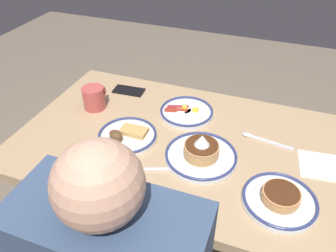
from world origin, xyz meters
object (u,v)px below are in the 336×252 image
object	(u,v)px
plate_center_pancakes	(201,153)
fork_near	(145,170)
plate_far_side	(127,135)
paper_napkin	(321,166)
coffee_mug	(94,97)
plate_far_companion	(280,199)
plate_near_main	(187,112)
tea_spoon	(260,139)
cell_phone	(129,91)

from	to	relation	value
plate_center_pancakes	fork_near	xyz separation A→B (m)	(0.16, 0.12, -0.02)
plate_far_side	fork_near	size ratio (longest dim) A/B	1.16
paper_napkin	coffee_mug	bearing A→B (deg)	-3.40
plate_far_companion	paper_napkin	xyz separation A→B (m)	(-0.12, -0.22, -0.02)
plate_near_main	plate_far_side	world-z (taller)	plate_far_side
tea_spoon	cell_phone	bearing A→B (deg)	-13.53
fork_near	coffee_mug	bearing A→B (deg)	-38.27
plate_far_side	tea_spoon	size ratio (longest dim) A/B	1.16
plate_far_companion	plate_far_side	xyz separation A→B (m)	(0.58, -0.12, -0.00)
plate_far_side	tea_spoon	xyz separation A→B (m)	(-0.48, -0.17, -0.01)
plate_near_main	fork_near	xyz separation A→B (m)	(0.03, 0.37, -0.01)
cell_phone	fork_near	size ratio (longest dim) A/B	0.73
plate_far_side	tea_spoon	bearing A→B (deg)	-160.69
plate_center_pancakes	plate_far_side	distance (m)	0.30
plate_far_companion	cell_phone	distance (m)	0.85
plate_far_side	plate_center_pancakes	bearing A→B (deg)	177.97
plate_near_main	cell_phone	xyz separation A→B (m)	(0.31, -0.09, -0.01)
cell_phone	plate_near_main	bearing A→B (deg)	160.98
plate_far_companion	paper_napkin	distance (m)	0.25
plate_center_pancakes	fork_near	world-z (taller)	plate_center_pancakes
plate_near_main	coffee_mug	size ratio (longest dim) A/B	1.79
plate_near_main	coffee_mug	bearing A→B (deg)	12.26
coffee_mug	paper_napkin	distance (m)	0.93
coffee_mug	cell_phone	world-z (taller)	coffee_mug
coffee_mug	plate_center_pancakes	bearing A→B (deg)	162.95
plate_far_side	paper_napkin	world-z (taller)	plate_far_side
fork_near	plate_center_pancakes	bearing A→B (deg)	-142.59
plate_near_main	plate_far_companion	bearing A→B (deg)	139.03
plate_near_main	plate_center_pancakes	xyz separation A→B (m)	(-0.13, 0.25, 0.01)
plate_far_side	fork_near	distance (m)	0.19
plate_center_pancakes	paper_napkin	world-z (taller)	plate_center_pancakes
plate_near_main	plate_far_companion	size ratio (longest dim) A/B	0.98
plate_far_companion	plate_far_side	size ratio (longest dim) A/B	1.01
coffee_mug	tea_spoon	xyz separation A→B (m)	(-0.71, -0.02, -0.05)
plate_near_main	fork_near	bearing A→B (deg)	85.17
plate_far_side	coffee_mug	distance (m)	0.27
cell_phone	paper_napkin	bearing A→B (deg)	161.44
plate_center_pancakes	plate_near_main	bearing A→B (deg)	-61.90
plate_center_pancakes	plate_far_side	size ratio (longest dim) A/B	1.14
plate_center_pancakes	plate_far_companion	size ratio (longest dim) A/B	1.12
cell_phone	fork_near	xyz separation A→B (m)	(-0.28, 0.46, -0.00)
plate_center_pancakes	tea_spoon	xyz separation A→B (m)	(-0.19, -0.18, -0.02)
plate_far_side	paper_napkin	distance (m)	0.71
plate_far_companion	plate_near_main	bearing A→B (deg)	-40.97
cell_phone	plate_far_companion	bearing A→B (deg)	144.86
paper_napkin	plate_far_side	bearing A→B (deg)	7.65
coffee_mug	tea_spoon	world-z (taller)	coffee_mug
paper_napkin	cell_phone	bearing A→B (deg)	-14.90
plate_center_pancakes	cell_phone	bearing A→B (deg)	-36.74
plate_far_companion	plate_far_side	world-z (taller)	same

